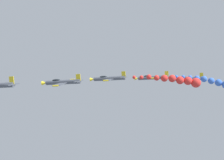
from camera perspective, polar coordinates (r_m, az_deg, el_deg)
airplane_left_inner at (r=71.41m, az=-9.66°, el=-0.40°), size 9.24×10.35×3.38m
airplane_right_inner at (r=80.60m, az=-0.61°, el=0.31°), size 9.35×10.35×3.18m
smoke_trail_right_inner at (r=79.23m, az=13.03°, el=-0.05°), size 5.67×17.58×3.59m
airplane_left_outer at (r=89.06m, az=7.91°, el=0.46°), size 9.49×10.35×2.82m
airplane_right_outer at (r=99.43m, az=14.62°, el=0.26°), size 9.30×10.35×3.29m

